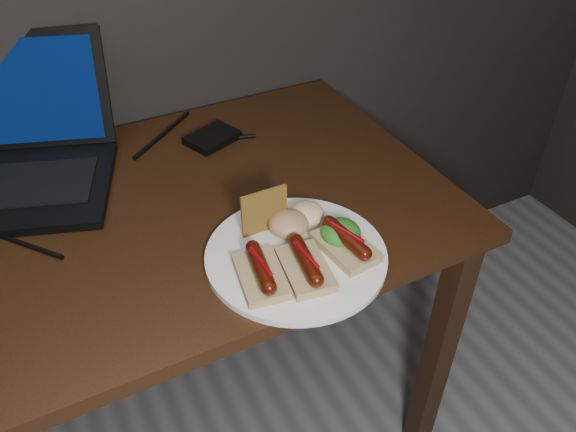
% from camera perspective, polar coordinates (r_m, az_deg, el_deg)
% --- Properties ---
extents(desk, '(1.40, 0.70, 0.75)m').
position_cam_1_polar(desk, '(1.13, -19.42, -5.06)').
color(desk, '#321D0C').
rests_on(desk, ground).
extents(laptop, '(0.51, 0.48, 0.25)m').
position_cam_1_polar(laptop, '(1.26, -27.03, 5.53)').
color(laptop, black).
rests_on(laptop, desk).
extents(hard_drive, '(0.13, 0.11, 0.02)m').
position_cam_1_polar(hard_drive, '(1.27, -7.69, 7.89)').
color(hard_drive, black).
rests_on(hard_drive, desk).
extents(desk_cables, '(1.00, 0.39, 0.01)m').
position_cam_1_polar(desk_cables, '(1.19, -22.91, 2.05)').
color(desk_cables, black).
rests_on(desk_cables, desk).
extents(plate, '(0.37, 0.37, 0.01)m').
position_cam_1_polar(plate, '(0.96, 0.82, -4.00)').
color(plate, white).
rests_on(plate, desk).
extents(bread_sausage_left, '(0.09, 0.12, 0.04)m').
position_cam_1_polar(bread_sausage_left, '(0.89, -2.78, -5.72)').
color(bread_sausage_left, tan).
rests_on(bread_sausage_left, plate).
extents(bread_sausage_center, '(0.09, 0.12, 0.04)m').
position_cam_1_polar(bread_sausage_center, '(0.90, 1.79, -5.01)').
color(bread_sausage_center, tan).
rests_on(bread_sausage_center, plate).
extents(bread_sausage_right, '(0.08, 0.12, 0.04)m').
position_cam_1_polar(bread_sausage_right, '(0.95, 5.89, -2.73)').
color(bread_sausage_right, tan).
rests_on(bread_sausage_right, plate).
extents(crispbread, '(0.08, 0.01, 0.08)m').
position_cam_1_polar(crispbread, '(0.97, -2.43, 0.50)').
color(crispbread, olive).
rests_on(crispbread, plate).
extents(salad_greens, '(0.07, 0.07, 0.04)m').
position_cam_1_polar(salad_greens, '(0.96, 5.38, -1.68)').
color(salad_greens, '#115918').
rests_on(salad_greens, plate).
extents(salsa_mound, '(0.07, 0.07, 0.04)m').
position_cam_1_polar(salsa_mound, '(0.98, 0.06, -0.76)').
color(salsa_mound, '#982D0F').
rests_on(salsa_mound, plate).
extents(coleslaw_mound, '(0.06, 0.06, 0.04)m').
position_cam_1_polar(coleslaw_mound, '(1.00, 1.90, 0.24)').
color(coleslaw_mound, beige).
rests_on(coleslaw_mound, plate).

